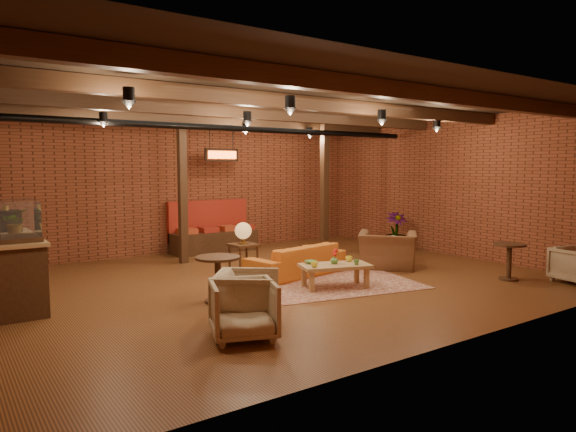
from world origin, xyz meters
TOP-DOWN VIEW (x-y plane):
  - floor at (0.00, 0.00)m, footprint 10.00×10.00m
  - ceiling at (0.00, 0.00)m, footprint 10.00×8.00m
  - wall_back at (0.00, 4.00)m, footprint 10.00×0.02m
  - wall_front at (0.00, -4.00)m, footprint 10.00×0.02m
  - wall_right at (5.00, 0.00)m, footprint 0.02×8.00m
  - ceiling_beams at (0.00, 0.00)m, footprint 9.80×6.40m
  - ceiling_pipe at (0.00, 1.60)m, footprint 9.60×0.12m
  - post_left at (-0.60, 2.60)m, footprint 0.16×0.16m
  - post_right at (2.80, 2.00)m, footprint 0.16×0.16m
  - service_counter at (-4.10, 1.00)m, footprint 0.80×2.50m
  - plant_counter at (-4.00, 1.20)m, footprint 0.35×0.39m
  - banquette at (0.60, 3.55)m, footprint 2.10×0.70m
  - service_sign at (0.60, 3.10)m, footprint 0.86×0.06m
  - ceiling_spotlights at (0.00, 0.00)m, footprint 6.40×4.40m
  - rug at (0.74, -0.64)m, footprint 3.41×2.86m
  - sofa at (0.63, 0.15)m, footprint 2.17×1.17m
  - coffee_table at (0.60, -1.02)m, footprint 1.31×0.93m
  - side_table_lamp at (-0.13, 0.82)m, footprint 0.50×0.50m
  - round_table_left at (-1.48, -0.75)m, footprint 0.68×0.68m
  - armchair_a at (-1.70, -2.03)m, footprint 1.05×1.06m
  - armchair_b at (-1.99, -2.43)m, footprint 0.96×0.93m
  - armchair_right at (2.61, -0.31)m, footprint 1.31×1.33m
  - side_table_book at (3.46, 0.39)m, footprint 0.52×0.52m
  - round_table_right at (3.63, -2.38)m, footprint 0.58×0.58m
  - plant_tall at (4.40, 1.16)m, footprint 2.08×2.08m

SIDE VIEW (x-z plane):
  - floor at x=0.00m, z-range 0.00..0.00m
  - rug at x=0.74m, z-range 0.00..0.01m
  - sofa at x=0.63m, z-range 0.00..0.60m
  - coffee_table at x=0.60m, z-range 0.03..0.69m
  - armchair_b at x=-1.99m, z-range 0.00..0.79m
  - armchair_a at x=-1.70m, z-range 0.00..0.80m
  - round_table_right at x=3.63m, z-range 0.11..0.79m
  - side_table_book at x=3.46m, z-range 0.20..0.71m
  - round_table_left at x=-1.48m, z-range 0.13..0.84m
  - armchair_right at x=2.61m, z-range 0.00..0.99m
  - banquette at x=0.60m, z-range 0.00..1.00m
  - side_table_lamp at x=-0.13m, z-range 0.26..1.27m
  - service_counter at x=-4.10m, z-range 0.00..1.60m
  - plant_counter at x=-4.00m, z-range 1.07..1.37m
  - plant_tall at x=4.40m, z-range 0.00..2.85m
  - wall_back at x=0.00m, z-range 0.00..3.20m
  - wall_front at x=0.00m, z-range 0.00..3.20m
  - wall_right at x=5.00m, z-range 0.00..3.20m
  - post_left at x=-0.60m, z-range 0.00..3.20m
  - post_right at x=2.80m, z-range 0.00..3.20m
  - service_sign at x=0.60m, z-range 2.20..2.50m
  - ceiling_pipe at x=0.00m, z-range 2.79..2.91m
  - ceiling_spotlights at x=0.00m, z-range 2.72..3.00m
  - ceiling_beams at x=0.00m, z-range 2.97..3.19m
  - ceiling at x=0.00m, z-range 3.19..3.21m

